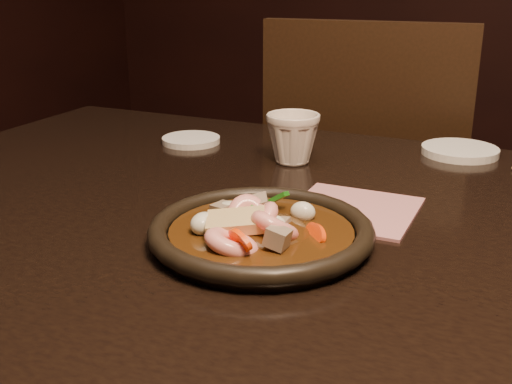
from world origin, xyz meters
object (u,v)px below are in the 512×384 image
at_px(chair, 367,205).
at_px(tea_cup, 293,137).
at_px(table, 372,282).
at_px(plate, 261,233).

xyz_separation_m(chair, tea_cup, (-0.02, -0.45, 0.27)).
distance_m(table, tea_cup, 0.32).
bearing_deg(chair, tea_cup, 81.44).
height_order(chair, plate, chair).
relative_size(chair, plate, 3.58).
distance_m(chair, tea_cup, 0.53).
xyz_separation_m(table, chair, (-0.18, 0.67, -0.15)).
bearing_deg(tea_cup, chair, 87.51).
relative_size(table, plate, 5.99).
xyz_separation_m(table, plate, (-0.11, -0.10, 0.09)).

